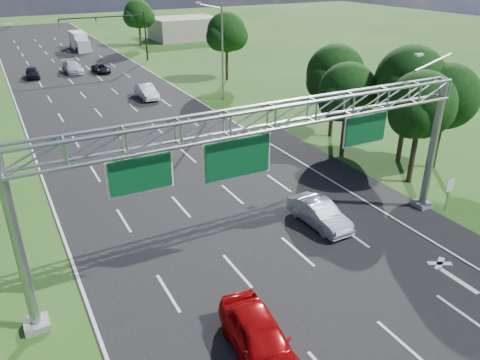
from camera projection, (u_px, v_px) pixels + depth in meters
ground at (152, 146)px, 38.62m from camera, size 220.00×220.00×0.00m
road at (152, 146)px, 38.62m from camera, size 18.00×180.00×0.02m
road_flare at (383, 198)px, 30.21m from camera, size 3.00×30.00×0.02m
sign_gantry at (273, 129)px, 21.46m from camera, size 23.50×1.00×9.56m
regulatory_sign at (450, 188)px, 28.09m from camera, size 0.60×0.08×2.10m
traffic_signal at (121, 27)px, 67.51m from camera, size 12.21×0.24×7.00m
streetlight_r_mid at (221, 48)px, 49.03m from camera, size 2.97×0.22×10.16m
tree_cluster_right at (389, 90)px, 34.04m from camera, size 9.91×14.60×8.68m
tree_verge_rd at (227, 34)px, 57.45m from camera, size 5.76×4.80×8.28m
tree_verge_re at (139, 15)px, 80.70m from camera, size 5.76×4.80×7.84m
building_right at (185, 28)px, 89.46m from camera, size 12.00×9.00×4.00m
red_coupe at (260, 338)px, 17.83m from camera, size 2.61×5.23×1.71m
silver_sedan at (319, 213)px, 26.87m from camera, size 1.71×4.46×1.45m
car_queue_a at (73, 67)px, 63.31m from camera, size 2.34×5.20×1.48m
car_queue_b at (101, 69)px, 63.36m from camera, size 2.10×3.98×1.07m
car_queue_c at (32, 73)px, 60.36m from camera, size 1.76×4.03×1.35m
car_queue_d at (147, 92)px, 51.54m from camera, size 1.63×4.58×1.51m
box_truck at (79, 42)px, 79.13m from camera, size 2.29×7.50×2.83m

